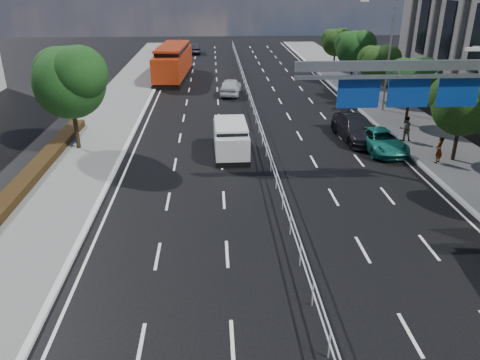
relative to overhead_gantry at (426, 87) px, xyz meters
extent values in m
plane|color=black|center=(-6.74, -10.05, -5.61)|extent=(160.00, 160.00, 0.00)
cube|color=silver|center=(-15.74, -10.05, -5.54)|extent=(0.25, 140.00, 0.15)
cube|color=silver|center=(-6.74, 12.45, -4.61)|extent=(0.05, 85.00, 0.05)
cube|color=silver|center=(-6.74, 12.45, -5.06)|extent=(0.05, 85.00, 0.05)
cube|color=gray|center=(-1.14, -0.05, 0.99)|extent=(10.20, 0.25, 0.45)
cube|color=gray|center=(-1.14, -0.05, 0.49)|extent=(10.20, 0.18, 0.18)
cube|color=silver|center=(1.86, -0.05, 1.69)|extent=(0.60, 0.25, 0.15)
cube|color=navy|center=(1.66, 0.13, -0.31)|extent=(2.00, 0.08, 1.40)
cube|color=white|center=(1.66, 0.18, -0.31)|extent=(1.80, 0.02, 1.20)
cube|color=navy|center=(-0.74, 0.13, -0.31)|extent=(2.00, 0.08, 1.40)
cube|color=white|center=(-0.74, 0.18, -0.31)|extent=(1.80, 0.02, 1.20)
cube|color=navy|center=(-3.14, 0.13, -0.31)|extent=(2.00, 0.08, 1.40)
cube|color=white|center=(-3.14, 0.18, -0.31)|extent=(1.80, 0.02, 1.20)
cylinder|color=gray|center=(4.06, 15.95, -1.11)|extent=(0.16, 0.16, 9.00)
cube|color=silver|center=(1.66, 15.95, 3.04)|extent=(0.60, 0.25, 0.15)
cylinder|color=black|center=(-18.74, 7.95, -3.86)|extent=(0.28, 0.28, 3.50)
sphere|color=#183812|center=(-18.74, 7.95, -1.27)|extent=(4.40, 4.40, 4.40)
sphere|color=#183812|center=(-17.86, 7.29, -0.57)|extent=(3.30, 3.30, 3.30)
sphere|color=#183812|center=(-19.51, 8.61, -0.71)|extent=(3.08, 3.08, 3.08)
cylinder|color=black|center=(4.46, 4.45, -4.21)|extent=(0.22, 0.22, 2.80)
sphere|color=black|center=(4.46, 4.45, -2.13)|extent=(3.50, 3.50, 3.50)
sphere|color=black|center=(3.85, 4.97, -1.69)|extent=(2.45, 2.45, 2.45)
cylinder|color=black|center=(4.46, 11.95, -4.26)|extent=(0.22, 0.22, 2.70)
sphere|color=#183812|center=(4.46, 11.95, -2.26)|extent=(3.30, 3.30, 3.30)
sphere|color=#183812|center=(5.12, 11.45, -1.72)|extent=(2.48, 2.48, 2.47)
sphere|color=#183812|center=(3.88, 12.44, -1.83)|extent=(2.31, 2.31, 2.31)
cylinder|color=black|center=(4.46, 19.45, -4.28)|extent=(0.21, 0.21, 2.65)
sphere|color=black|center=(4.46, 19.45, -2.32)|extent=(3.20, 3.20, 3.20)
sphere|color=black|center=(5.10, 18.97, -1.79)|extent=(2.40, 2.40, 2.40)
sphere|color=black|center=(3.90, 19.93, -1.90)|extent=(2.24, 2.24, 2.24)
cylinder|color=black|center=(4.46, 26.95, -4.18)|extent=(0.23, 0.23, 2.85)
sphere|color=#183812|center=(4.46, 26.95, -2.07)|extent=(3.60, 3.60, 3.60)
sphere|color=#183812|center=(5.18, 26.41, -1.50)|extent=(2.70, 2.70, 2.70)
sphere|color=#183812|center=(3.83, 27.49, -1.62)|extent=(2.52, 2.52, 2.52)
cylinder|color=black|center=(4.46, 34.45, -4.31)|extent=(0.21, 0.21, 2.60)
sphere|color=black|center=(4.46, 34.45, -2.38)|extent=(3.10, 3.10, 3.10)
sphere|color=black|center=(5.08, 33.98, -1.86)|extent=(2.32, 2.33, 2.32)
sphere|color=black|center=(3.92, 34.91, -1.97)|extent=(2.17, 2.17, 2.17)
cube|color=black|center=(-8.92, 6.54, -5.44)|extent=(2.15, 4.79, 0.34)
cube|color=silver|center=(-8.92, 6.54, -4.62)|extent=(2.11, 4.70, 1.40)
cube|color=black|center=(-8.92, 6.54, -3.91)|extent=(1.92, 3.39, 0.62)
cube|color=silver|center=(-8.92, 6.54, -3.60)|extent=(2.01, 3.67, 0.12)
cylinder|color=black|center=(-9.73, 4.99, -5.26)|extent=(0.31, 0.70, 0.70)
cylinder|color=black|center=(-8.05, 5.02, -5.26)|extent=(0.31, 0.70, 0.70)
cylinder|color=black|center=(-9.80, 8.06, -5.26)|extent=(0.31, 0.70, 0.70)
cylinder|color=black|center=(-8.11, 8.10, -5.26)|extent=(0.31, 0.70, 0.70)
cube|color=black|center=(-14.21, 30.79, -5.43)|extent=(3.70, 12.05, 0.35)
cube|color=#9B270B|center=(-14.21, 30.79, -3.90)|extent=(3.63, 11.81, 2.41)
cube|color=black|center=(-14.21, 30.79, -2.70)|extent=(3.17, 8.55, 1.06)
cube|color=#9B270B|center=(-14.21, 30.79, -2.17)|extent=(3.33, 9.25, 0.21)
cylinder|color=black|center=(-15.66, 27.04, -5.24)|extent=(0.36, 0.75, 0.73)
cylinder|color=black|center=(-13.34, 26.87, -5.24)|extent=(0.36, 0.75, 0.73)
cylinder|color=black|center=(-15.09, 34.71, -5.24)|extent=(0.36, 0.75, 0.73)
cylinder|color=black|center=(-12.77, 34.53, -5.24)|extent=(0.36, 0.75, 0.73)
imported|color=silver|center=(-8.30, 22.77, -4.84)|extent=(2.38, 4.70, 1.54)
imported|color=black|center=(-12.43, 48.92, -4.90)|extent=(1.59, 4.33, 1.42)
imported|color=#186C5F|center=(0.72, 6.63, -4.93)|extent=(2.62, 5.02, 1.35)
imported|color=black|center=(-0.24, 8.95, -4.80)|extent=(2.67, 5.68, 1.60)
imported|color=gray|center=(3.28, 4.00, -4.67)|extent=(0.69, 0.67, 1.60)
imported|color=gray|center=(2.86, 8.14, -4.62)|extent=(0.84, 0.67, 1.68)
camera|label=1|loc=(-9.95, -21.24, 4.74)|focal=35.00mm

